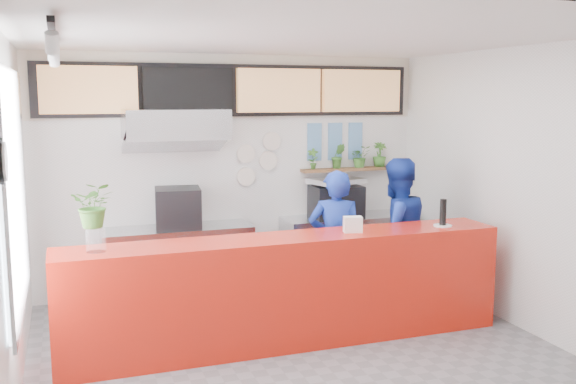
{
  "coord_description": "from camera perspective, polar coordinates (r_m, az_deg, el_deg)",
  "views": [
    {
      "loc": [
        -2.07,
        -5.45,
        2.47
      ],
      "look_at": [
        0.1,
        0.7,
        1.5
      ],
      "focal_mm": 40.0,
      "sensor_mm": 36.0,
      "label": 1
    }
  ],
  "objects": [
    {
      "name": "staff_center",
      "position": [
        7.24,
        4.24,
        -4.61
      ],
      "size": [
        0.72,
        0.61,
        1.67
      ],
      "primitive_type": "imported",
      "rotation": [
        0.0,
        0.0,
        2.73
      ],
      "color": "#162F97",
      "rests_on": "ground"
    },
    {
      "name": "espresso_tray",
      "position": [
        8.43,
        4.31,
        1.01
      ],
      "size": [
        0.77,
        0.62,
        0.06
      ],
      "primitive_type": "cube",
      "rotation": [
        0.0,
        0.0,
        0.26
      ],
      "color": "silver",
      "rests_on": "espresso_machine"
    },
    {
      "name": "espresso_machine",
      "position": [
        8.47,
        4.29,
        -0.82
      ],
      "size": [
        0.65,
        0.47,
        0.41
      ],
      "primitive_type": "cube",
      "rotation": [
        0.0,
        0.0,
        -0.02
      ],
      "color": "black",
      "rests_on": "right_bench"
    },
    {
      "name": "menu_board_far_right",
      "position": [
        8.71,
        6.53,
        8.93
      ],
      "size": [
        1.1,
        0.1,
        0.55
      ],
      "primitive_type": "cube",
      "color": "tan",
      "rests_on": "wall_back"
    },
    {
      "name": "herb_a",
      "position": [
        8.49,
        2.23,
        2.97
      ],
      "size": [
        0.18,
        0.15,
        0.28
      ],
      "primitive_type": "imported",
      "rotation": [
        0.0,
        0.0,
        -0.42
      ],
      "color": "#396E26",
      "rests_on": "herb_shelf"
    },
    {
      "name": "wall_clock_rim",
      "position": [
        4.59,
        -24.24,
        2.46
      ],
      "size": [
        0.05,
        0.3,
        0.3
      ],
      "primitive_type": "cylinder",
      "rotation": [
        0.0,
        1.57,
        0.0
      ],
      "color": "black",
      "rests_on": "wall_left"
    },
    {
      "name": "hood_lip",
      "position": [
        7.73,
        -9.95,
        4.47
      ],
      "size": [
        1.2,
        0.69,
        0.31
      ],
      "primitive_type": "cube",
      "rotation": [
        -0.35,
        0.0,
        0.0
      ],
      "color": "#B2B5BA",
      "rests_on": "ceiling"
    },
    {
      "name": "ceiling",
      "position": [
        5.86,
        1.39,
        13.64
      ],
      "size": [
        5.0,
        5.0,
        0.0
      ],
      "primitive_type": "plane",
      "rotation": [
        3.14,
        0.0,
        0.0
      ],
      "color": "silver"
    },
    {
      "name": "photo_frame_d",
      "position": [
        8.57,
        2.35,
        3.63
      ],
      "size": [
        0.2,
        0.02,
        0.25
      ],
      "primitive_type": "cube",
      "color": "#598CBF",
      "rests_on": "wall_back"
    },
    {
      "name": "prep_bench",
      "position": [
        8.02,
        -9.73,
        -6.26
      ],
      "size": [
        1.8,
        0.6,
        0.9
      ],
      "primitive_type": "cube",
      "color": "#B2B5BA",
      "rests_on": "ground"
    },
    {
      "name": "pepper_mill",
      "position": [
        7.03,
        13.62,
        -1.74
      ],
      "size": [
        0.09,
        0.09,
        0.28
      ],
      "primitive_type": "cylinder",
      "rotation": [
        0.0,
        0.0,
        0.39
      ],
      "color": "black",
      "rests_on": "white_plate"
    },
    {
      "name": "dec_plate_b",
      "position": [
        8.36,
        -1.77,
        2.82
      ],
      "size": [
        0.24,
        0.03,
        0.24
      ],
      "primitive_type": "cylinder",
      "rotation": [
        1.57,
        0.0,
        0.0
      ],
      "color": "silver",
      "rests_on": "wall_back"
    },
    {
      "name": "menu_board_mid_right",
      "position": [
        8.27,
        -0.81,
        9.01
      ],
      "size": [
        1.1,
        0.1,
        0.55
      ],
      "primitive_type": "cube",
      "color": "tan",
      "rests_on": "wall_back"
    },
    {
      "name": "photo_frame_f",
      "position": [
        8.81,
        5.99,
        3.72
      ],
      "size": [
        0.2,
        0.02,
        0.25
      ],
      "primitive_type": "cube",
      "color": "#598CBF",
      "rests_on": "wall_back"
    },
    {
      "name": "track_rail",
      "position": [
        5.47,
        -20.19,
        12.87
      ],
      "size": [
        0.05,
        2.4,
        0.04
      ],
      "primitive_type": "cube",
      "color": "black",
      "rests_on": "ceiling"
    },
    {
      "name": "floor",
      "position": [
        6.33,
        1.29,
        -14.5
      ],
      "size": [
        5.0,
        5.0,
        0.0
      ],
      "primitive_type": "plane",
      "color": "slate",
      "rests_on": "ground"
    },
    {
      "name": "dec_plate_a",
      "position": [
        8.26,
        -3.76,
        3.44
      ],
      "size": [
        0.24,
        0.03,
        0.24
      ],
      "primitive_type": "cylinder",
      "rotation": [
        1.57,
        0.0,
        0.0
      ],
      "color": "silver",
      "rests_on": "wall_back"
    },
    {
      "name": "menu_board_far_left",
      "position": [
        7.84,
        -17.29,
        8.66
      ],
      "size": [
        1.1,
        0.1,
        0.55
      ],
      "primitive_type": "cube",
      "color": "tan",
      "rests_on": "wall_back"
    },
    {
      "name": "window_frame",
      "position": [
        5.82,
        -22.99,
        0.18
      ],
      "size": [
        0.03,
        2.3,
        2.0
      ],
      "primitive_type": "cube",
      "color": "#B2B5BA",
      "rests_on": "wall_left"
    },
    {
      "name": "herb_b",
      "position": [
        8.63,
        4.49,
        3.22
      ],
      "size": [
        0.22,
        0.19,
        0.33
      ],
      "primitive_type": "imported",
      "rotation": [
        0.0,
        0.0,
        -0.27
      ],
      "color": "#396E26",
      "rests_on": "herb_shelf"
    },
    {
      "name": "wall_right",
      "position": [
        7.18,
        20.34,
        0.16
      ],
      "size": [
        0.0,
        5.0,
        5.0
      ],
      "primitive_type": "plane",
      "rotation": [
        1.57,
        0.0,
        -1.57
      ],
      "color": "white",
      "rests_on": "ground"
    },
    {
      "name": "herb_d",
      "position": [
        8.9,
        8.14,
        3.32
      ],
      "size": [
        0.21,
        0.19,
        0.34
      ],
      "primitive_type": "imported",
      "rotation": [
        0.0,
        0.0,
        -0.12
      ],
      "color": "#396E26",
      "rests_on": "herb_shelf"
    },
    {
      "name": "staff_right",
      "position": [
        7.56,
        9.52,
        -3.73
      ],
      "size": [
        0.93,
        0.76,
        1.78
      ],
      "primitive_type": "imported",
      "rotation": [
        0.0,
        0.0,
        3.25
      ],
      "color": "#162F97",
      "rests_on": "ground"
    },
    {
      "name": "herb_shelf",
      "position": [
        8.72,
        5.59,
        2.03
      ],
      "size": [
        1.4,
        0.18,
        0.04
      ],
      "primitive_type": "cube",
      "color": "brown",
      "rests_on": "wall_back"
    },
    {
      "name": "napkin_holder",
      "position": [
        6.59,
        5.78,
        -2.88
      ],
      "size": [
        0.2,
        0.15,
        0.16
      ],
      "primitive_type": "cube",
      "rotation": [
        0.0,
        0.0,
        -0.22
      ],
      "color": "white",
      "rests_on": "service_counter"
    },
    {
      "name": "menu_board_mid_left",
      "position": [
        7.97,
        -8.83,
        8.93
      ],
      "size": [
        1.1,
        0.1,
        0.55
      ],
      "primitive_type": "cube",
      "color": "black",
      "rests_on": "wall_back"
    },
    {
      "name": "window_pane",
      "position": [
        5.82,
        -23.18,
        0.17
      ],
      "size": [
        0.04,
        2.2,
        1.9
      ],
      "primitive_type": "cube",
      "color": "silver",
      "rests_on": "wall_left"
    },
    {
      "name": "photo_frame_a",
      "position": [
        8.56,
        2.36,
        5.3
      ],
      "size": [
        0.2,
        0.02,
        0.25
      ],
      "primitive_type": "cube",
      "color": "#598CBF",
      "rests_on": "wall_back"
    },
    {
      "name": "soffit",
      "position": [
        8.18,
        -4.82,
        8.99
      ],
      "size": [
        4.8,
        0.04,
        0.65
      ],
      "primitive_type": "cube",
      "color": "black",
      "rests_on": "wall_back"
    },
    {
      "name": "extraction_hood",
      "position": [
        7.72,
        -9.99,
        5.95
      ],
      "size": [
        1.2,
        0.7,
        0.35
      ],
      "primitive_type": "cube",
      "color": "#B2B5BA",
      "rests_on": "ceiling"
    },
    {
      "name": "photo_frame_b",
      "position": [
        8.67,
        4.21,
        5.32
      ],
      "size": [
        0.2,
        0.02,
        0.25
      ],
      "primitive_type": "cube",
      "color": "#598CBF",
      "rests_on": "wall_back"
    },
    {
      "name": "cream_band",
      "position": [
        8.21,
        -4.88,
        9.33
      ],
      "size": [
        5.0,
        0.02,
        0.8
      ],
      "primitive_type": "cube",
      "color": "beige",
      "rests_on": "wall_back"
    },
    {
      "name": "dec_plate_c",
      "position": [
        8.29,
        -3.74,
        1.37
      ],
      "size": [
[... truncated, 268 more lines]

